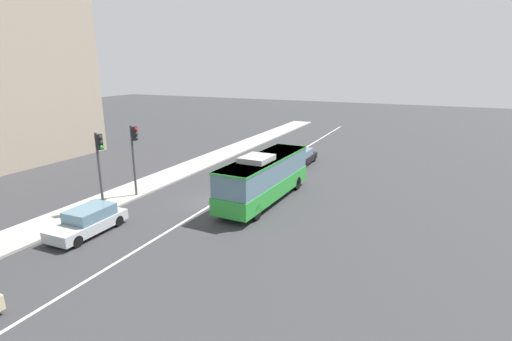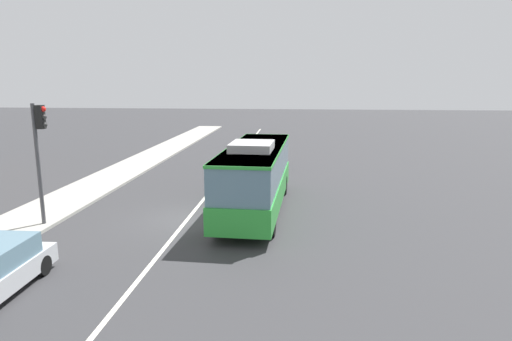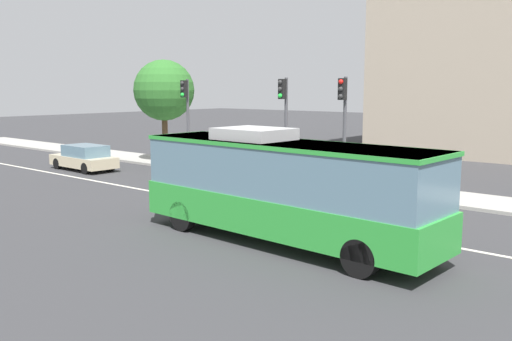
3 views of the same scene
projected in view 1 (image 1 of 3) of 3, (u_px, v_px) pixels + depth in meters
name	position (u px, v px, depth m)	size (l,w,h in m)	color
ground_plane	(217.00, 202.00, 26.68)	(160.00, 160.00, 0.00)	#333335
sidewalk_kerb	(139.00, 188.00, 29.48)	(80.00, 3.06, 0.14)	#9E9B93
lane_centre_line	(217.00, 202.00, 26.68)	(76.00, 0.16, 0.01)	silver
transit_bus	(264.00, 176.00, 26.48)	(10.09, 2.89, 3.46)	green
sedan_black	(302.00, 157.00, 36.79)	(4.50, 1.83, 1.46)	black
sedan_silver	(89.00, 221.00, 21.54)	(4.54, 1.90, 1.46)	#B7BABF
traffic_light_near_corner	(100.00, 159.00, 23.87)	(0.34, 0.62, 5.20)	#47474C
traffic_light_far_corner	(134.00, 149.00, 26.77)	(0.33, 0.62, 5.20)	#47474C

